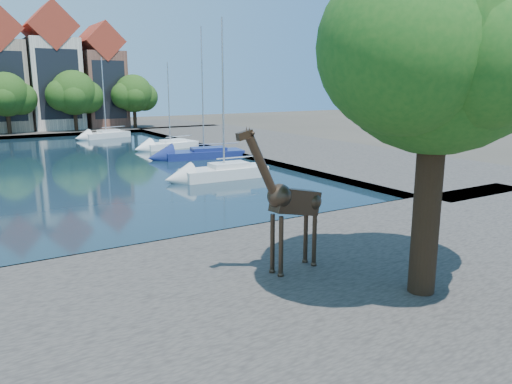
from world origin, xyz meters
TOP-DOWN VIEW (x-y plane):
  - ground at (0.00, 0.00)m, footprint 160.00×160.00m
  - water_basin at (0.00, 24.00)m, footprint 38.00×50.00m
  - near_quay at (0.00, -7.00)m, footprint 50.00×14.00m
  - right_quay at (25.00, 24.00)m, footprint 14.00×52.00m
  - plane_tree at (7.62, -9.01)m, footprint 8.32×6.40m
  - townhouse_east_inner at (2.00, 55.99)m, footprint 5.94×9.18m
  - townhouse_east_mid at (8.50, 55.99)m, footprint 6.43×9.18m
  - townhouse_east_end at (15.00, 55.99)m, footprint 5.44×9.18m
  - far_tree_mid_east at (2.10, 50.49)m, footprint 7.02×5.40m
  - far_tree_east at (10.11, 50.49)m, footprint 7.54×5.80m
  - far_tree_far_east at (18.09, 50.49)m, footprint 6.76×5.20m
  - giraffe_statue at (5.05, -5.47)m, footprint 3.42×0.82m
  - sailboat_right_a at (12.00, 12.38)m, footprint 6.20×2.36m
  - sailboat_right_b at (15.00, 21.97)m, footprint 7.31×3.69m
  - sailboat_right_c at (15.00, 29.97)m, footprint 6.02×3.06m
  - sailboat_right_d at (12.00, 43.38)m, footprint 6.01×3.49m

SIDE VIEW (x-z plane):
  - ground at x=0.00m, z-range 0.00..0.00m
  - water_basin at x=0.00m, z-range 0.00..0.08m
  - near_quay at x=0.00m, z-range 0.00..0.50m
  - right_quay at x=25.00m, z-range 0.00..0.50m
  - sailboat_right_c at x=15.00m, z-range -3.76..4.87m
  - sailboat_right_b at x=15.00m, z-range -5.09..6.28m
  - sailboat_right_d at x=12.00m, z-range -4.17..5.41m
  - sailboat_right_a at x=12.00m, z-range -4.79..6.15m
  - giraffe_statue at x=5.05m, z-range 0.46..5.33m
  - far_tree_far_east at x=18.09m, z-range 1.40..8.76m
  - far_tree_mid_east at x=2.10m, z-range 1.37..8.89m
  - far_tree_east at x=10.11m, z-range 1.32..9.16m
  - townhouse_east_end at x=15.00m, z-range -0.11..14.32m
  - plane_tree at x=7.62m, z-range 2.36..12.98m
  - townhouse_east_inner at x=2.00m, z-range -0.16..15.63m
  - townhouse_east_mid at x=8.50m, z-range -0.22..16.43m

